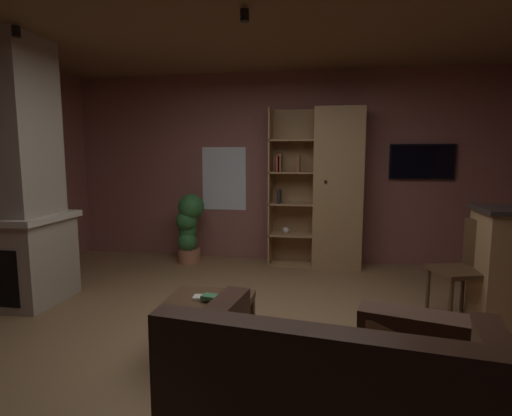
% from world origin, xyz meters
% --- Properties ---
extents(floor, '(6.14, 5.37, 0.02)m').
position_xyz_m(floor, '(0.00, 0.00, -0.01)').
color(floor, olive).
rests_on(floor, ground).
extents(wall_back, '(6.26, 0.06, 2.64)m').
position_xyz_m(wall_back, '(0.00, 2.71, 1.32)').
color(wall_back, '#8E544C').
rests_on(wall_back, ground).
extents(window_pane_back, '(0.65, 0.01, 0.91)m').
position_xyz_m(window_pane_back, '(-0.88, 2.68, 1.16)').
color(window_pane_back, white).
extents(stone_fireplace, '(0.97, 0.84, 2.64)m').
position_xyz_m(stone_fireplace, '(-2.52, 0.53, 1.19)').
color(stone_fireplace, tan).
rests_on(stone_fireplace, ground).
extents(bookshelf_cabinet, '(1.23, 0.41, 2.12)m').
position_xyz_m(bookshelf_cabinet, '(0.66, 2.44, 1.05)').
color(bookshelf_cabinet, '#A87F51').
rests_on(bookshelf_cabinet, ground).
extents(leather_couch, '(1.65, 1.12, 0.84)m').
position_xyz_m(leather_couch, '(0.70, -1.20, 0.30)').
color(leather_couch, '#382116').
rests_on(leather_couch, ground).
extents(coffee_table, '(0.62, 0.60, 0.45)m').
position_xyz_m(coffee_table, '(-0.24, -0.29, 0.36)').
color(coffee_table, '#4C331E').
rests_on(coffee_table, ground).
extents(table_book_0, '(0.14, 0.11, 0.02)m').
position_xyz_m(table_book_0, '(-0.29, -0.27, 0.46)').
color(table_book_0, beige).
rests_on(table_book_0, coffee_table).
extents(table_book_1, '(0.12, 0.11, 0.03)m').
position_xyz_m(table_book_1, '(-0.22, -0.31, 0.48)').
color(table_book_1, '#387247').
rests_on(table_book_1, coffee_table).
extents(dining_chair, '(0.53, 0.53, 0.92)m').
position_xyz_m(dining_chair, '(1.88, 0.81, 0.53)').
color(dining_chair, '#4C331E').
rests_on(dining_chair, ground).
extents(potted_floor_plant, '(0.40, 0.36, 0.97)m').
position_xyz_m(potted_floor_plant, '(-1.29, 2.29, 0.53)').
color(potted_floor_plant, '#B77051').
rests_on(potted_floor_plant, ground).
extents(wall_mounted_tv, '(0.83, 0.06, 0.47)m').
position_xyz_m(wall_mounted_tv, '(1.83, 2.65, 1.42)').
color(wall_mounted_tv, black).
extents(track_light_spot_0, '(0.07, 0.07, 0.09)m').
position_xyz_m(track_light_spot_0, '(-2.08, 0.21, 2.57)').
color(track_light_spot_0, black).
extents(track_light_spot_1, '(0.07, 0.07, 0.09)m').
position_xyz_m(track_light_spot_1, '(-0.05, 0.15, 2.57)').
color(track_light_spot_1, black).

